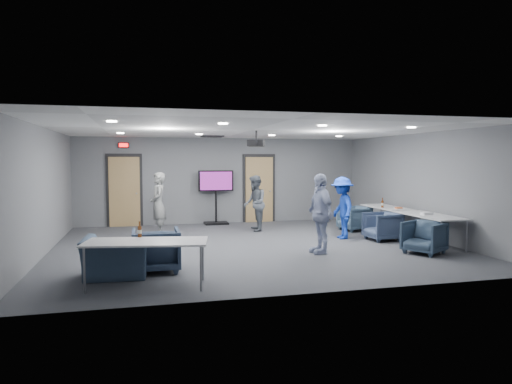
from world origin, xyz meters
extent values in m
plane|color=#34363C|center=(0.00, 0.00, 0.00)|extent=(9.00, 9.00, 0.00)
plane|color=white|center=(0.00, 0.00, 2.70)|extent=(9.00, 9.00, 0.00)
cube|color=slate|center=(0.00, 4.00, 1.35)|extent=(9.00, 0.02, 2.70)
cube|color=slate|center=(0.00, -4.00, 1.35)|extent=(9.00, 0.02, 2.70)
cube|color=slate|center=(-4.50, 0.00, 1.35)|extent=(0.02, 8.00, 2.70)
cube|color=slate|center=(4.50, 0.00, 1.35)|extent=(0.02, 8.00, 2.70)
cube|color=black|center=(-3.00, 3.97, 1.08)|extent=(1.06, 0.06, 2.24)
cube|color=tan|center=(-3.00, 3.93, 1.05)|extent=(0.90, 0.05, 2.10)
cylinder|color=gray|center=(-2.65, 3.88, 1.00)|extent=(0.04, 0.10, 0.04)
cube|color=black|center=(1.20, 3.97, 1.08)|extent=(1.06, 0.06, 2.24)
cube|color=tan|center=(1.20, 3.93, 1.05)|extent=(0.90, 0.05, 2.10)
cylinder|color=gray|center=(1.55, 3.88, 1.00)|extent=(0.04, 0.10, 0.04)
cube|color=black|center=(-3.00, 3.94, 2.45)|extent=(0.32, 0.06, 0.16)
cube|color=#FF0C0C|center=(-3.00, 3.90, 2.45)|extent=(0.26, 0.02, 0.11)
cube|color=black|center=(-0.50, 2.80, 2.69)|extent=(0.60, 0.60, 0.03)
cylinder|color=white|center=(-3.00, -1.80, 2.69)|extent=(0.18, 0.18, 0.02)
cylinder|color=white|center=(-3.00, 1.80, 2.69)|extent=(0.18, 0.18, 0.02)
cylinder|color=white|center=(-1.00, -1.80, 2.69)|extent=(0.18, 0.18, 0.02)
cylinder|color=white|center=(-1.00, 1.80, 2.69)|extent=(0.18, 0.18, 0.02)
cylinder|color=white|center=(1.00, -1.80, 2.69)|extent=(0.18, 0.18, 0.02)
cylinder|color=white|center=(1.00, 1.80, 2.69)|extent=(0.18, 0.18, 0.02)
cylinder|color=white|center=(3.00, -1.80, 2.69)|extent=(0.18, 0.18, 0.02)
cylinder|color=white|center=(3.00, 1.80, 2.69)|extent=(0.18, 0.18, 0.02)
imported|color=gray|center=(-2.08, 1.88, 0.84)|extent=(0.45, 0.64, 1.68)
imported|color=#535A64|center=(0.59, 2.09, 0.79)|extent=(0.71, 0.85, 1.58)
imported|color=#9DA8CA|center=(1.21, -1.23, 0.86)|extent=(0.48, 1.03, 1.72)
imported|color=#1A3AAA|center=(2.45, 0.34, 0.79)|extent=(0.69, 1.08, 1.58)
imported|color=#3C5268|center=(3.35, 1.48, 0.35)|extent=(0.85, 0.83, 0.69)
imported|color=#37445F|center=(3.31, -0.15, 0.35)|extent=(0.80, 0.78, 0.70)
imported|color=#314255|center=(3.35, -1.83, 0.35)|extent=(1.03, 1.02, 0.70)
imported|color=#324056|center=(-2.27, -2.02, 0.39)|extent=(0.83, 0.85, 0.78)
imported|color=#374960|center=(-2.95, -2.27, 0.35)|extent=(1.13, 1.01, 0.69)
cube|color=silver|center=(4.00, 0.83, 0.71)|extent=(0.72, 1.72, 0.03)
cylinder|color=gray|center=(3.72, 1.61, 0.35)|extent=(0.04, 0.04, 0.70)
cylinder|color=gray|center=(3.72, 0.04, 0.35)|extent=(0.04, 0.04, 0.70)
cylinder|color=gray|center=(4.28, 1.61, 0.35)|extent=(0.04, 0.04, 0.70)
cylinder|color=gray|center=(4.28, 0.04, 0.35)|extent=(0.04, 0.04, 0.70)
cube|color=silver|center=(4.00, -1.07, 0.71)|extent=(0.80, 1.91, 0.03)
cylinder|color=gray|center=(3.68, -0.20, 0.35)|extent=(0.04, 0.04, 0.70)
cylinder|color=gray|center=(3.68, -1.95, 0.35)|extent=(0.04, 0.04, 0.70)
cylinder|color=gray|center=(4.32, -0.20, 0.35)|extent=(0.04, 0.04, 0.70)
cylinder|color=gray|center=(4.32, -1.95, 0.35)|extent=(0.04, 0.04, 0.70)
cube|color=silver|center=(-2.45, -3.00, 0.71)|extent=(2.01, 1.12, 0.03)
cylinder|color=gray|center=(-1.54, -2.84, 0.35)|extent=(0.04, 0.04, 0.70)
cylinder|color=gray|center=(-3.25, -2.53, 0.35)|extent=(0.04, 0.04, 0.70)
cylinder|color=gray|center=(-1.65, -3.47, 0.35)|extent=(0.04, 0.04, 0.70)
cylinder|color=gray|center=(-3.36, -3.16, 0.35)|extent=(0.04, 0.04, 0.70)
cylinder|color=#5F2E10|center=(-2.55, -2.60, 0.82)|extent=(0.06, 0.06, 0.18)
cylinder|color=#5F2E10|center=(-2.55, -2.60, 0.95)|extent=(0.02, 0.02, 0.08)
cylinder|color=beige|center=(-2.55, -2.60, 0.82)|extent=(0.07, 0.07, 0.06)
cylinder|color=#5F2E10|center=(3.77, 0.66, 0.82)|extent=(0.07, 0.07, 0.18)
cylinder|color=#5F2E10|center=(3.77, 0.66, 0.96)|extent=(0.02, 0.02, 0.08)
cylinder|color=beige|center=(3.77, 0.66, 0.82)|extent=(0.07, 0.07, 0.06)
cube|color=#BE5A2F|center=(4.05, 0.33, 0.75)|extent=(0.18, 0.13, 0.04)
cube|color=silver|center=(3.96, -1.03, 0.76)|extent=(0.25, 0.17, 0.06)
cube|color=black|center=(-0.25, 3.75, 0.03)|extent=(0.73, 0.52, 0.06)
cylinder|color=black|center=(-0.25, 3.75, 0.68)|extent=(0.06, 0.06, 1.26)
cube|color=black|center=(-0.25, 3.75, 1.36)|extent=(1.10, 0.07, 0.65)
cube|color=#751A75|center=(-0.25, 3.70, 1.36)|extent=(0.99, 0.01, 0.56)
cylinder|color=black|center=(0.12, 0.07, 2.58)|extent=(0.04, 0.04, 0.22)
cube|color=black|center=(0.12, 0.07, 2.40)|extent=(0.48, 0.45, 0.15)
cylinder|color=black|center=(0.12, -0.10, 2.40)|extent=(0.08, 0.06, 0.08)
camera|label=1|loc=(-2.52, -10.32, 2.00)|focal=32.00mm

